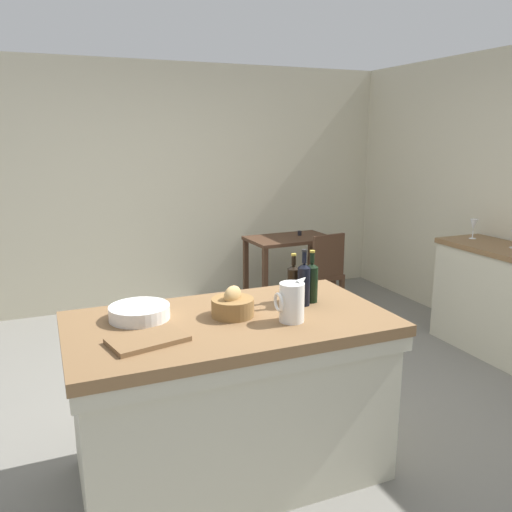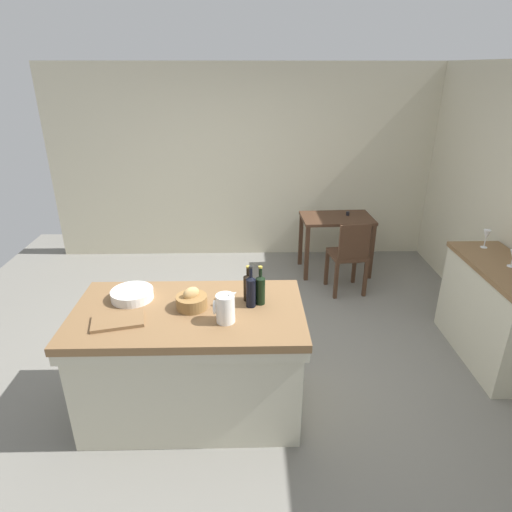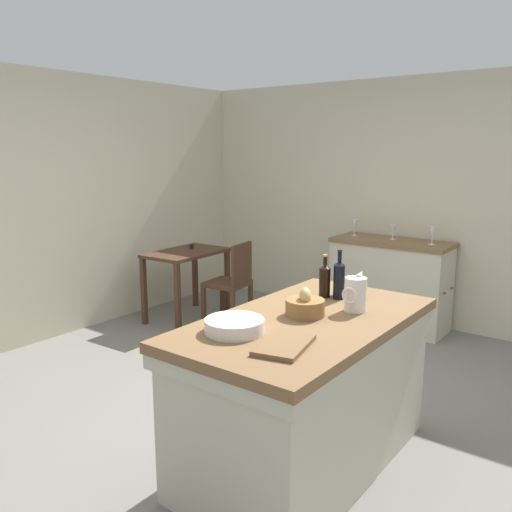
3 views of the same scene
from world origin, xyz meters
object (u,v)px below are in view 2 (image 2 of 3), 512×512
Objects in this scene: cutting_board at (117,321)px; wine_bottle_amber at (248,286)px; bread_basket at (191,301)px; wooden_chair at (349,254)px; side_cabinet at (494,313)px; wine_bottle_dark at (260,289)px; island_table at (191,357)px; pitcher at (224,308)px; writing_desk at (336,226)px; wine_bottle_green at (250,290)px; wash_bowl at (132,294)px; wine_glass_middle at (486,236)px.

cutting_board is 1.24× the size of wine_bottle_amber.
cutting_board is at bearing -159.15° from bread_basket.
wooden_chair is 2.62× the size of cutting_board.
side_cabinet is 2.30m from wine_bottle_dark.
island_table is 0.62m from pitcher.
cutting_board is at bearing -166.49° from wine_bottle_dark.
writing_desk is 3.27× the size of wine_bottle_amber.
island_table is at bearing -122.26° from writing_desk.
island_table is 5.22× the size of wine_bottle_green.
wine_bottle_green is at bearing 12.32° from cutting_board.
wash_bowl is (-0.72, 0.34, -0.07)m from pitcher.
bread_basket is at bearing -130.49° from wooden_chair.
bread_basket is at bearing -158.87° from wine_glass_middle.
wine_bottle_green is (0.92, 0.20, 0.12)m from cutting_board.
writing_desk is at bearing 57.74° from island_table.
wine_glass_middle is (1.12, -1.46, 0.42)m from writing_desk.
side_cabinet is 2.60m from pitcher.
side_cabinet is 6.94× the size of wine_glass_middle.
writing_desk is at bearing 93.99° from wooden_chair.
wine_glass_middle is (2.44, 1.23, 0.04)m from pitcher.
side_cabinet is (2.69, 0.63, -0.02)m from island_table.
wine_glass_middle reaches higher than wooden_chair.
wine_glass_middle is (2.19, 0.99, 0.02)m from wine_bottle_dark.
island_table is 5.32× the size of wash_bowl.
wooden_chair is 1.48m from wine_glass_middle.
wine_bottle_amber is 2.46m from wine_glass_middle.
wooden_chair is at bearing 129.35° from side_cabinet.
side_cabinet is 3.83× the size of wine_bottle_green.
wooden_chair reaches higher than writing_desk.
pitcher reaches higher than side_cabinet.
wine_bottle_dark is (0.25, 0.24, 0.02)m from pitcher.
wine_glass_middle is at bearing 24.30° from wine_bottle_dark.
island_table is 6.84× the size of pitcher.
cutting_board is at bearing -158.91° from wine_glass_middle.
bread_basket is at bearing -17.24° from wash_bowl.
bread_basket is (0.47, -0.15, 0.02)m from wash_bowl.
wine_bottle_amber is (0.16, 0.30, 0.01)m from pitcher.
side_cabinet is 2.20m from writing_desk.
wine_bottle_dark reaches higher than wine_bottle_amber.
side_cabinet reaches higher than writing_desk.
writing_desk is (1.59, 2.53, 0.15)m from island_table.
wine_bottle_green is 1.81× the size of wine_glass_middle.
cutting_board is (-0.74, 0.00, -0.09)m from pitcher.
wine_bottle_amber is (-2.25, -0.49, 0.56)m from side_cabinet.
island_table is at bearing -21.66° from wash_bowl.
wine_bottle_green is (0.43, 0.01, 0.07)m from bread_basket.
writing_desk is at bearing 65.40° from wine_bottle_green.
bread_basket is 0.51m from wine_bottle_dark.
pitcher is at bearing -116.07° from writing_desk.
wine_bottle_amber is (0.44, 0.14, 0.53)m from island_table.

